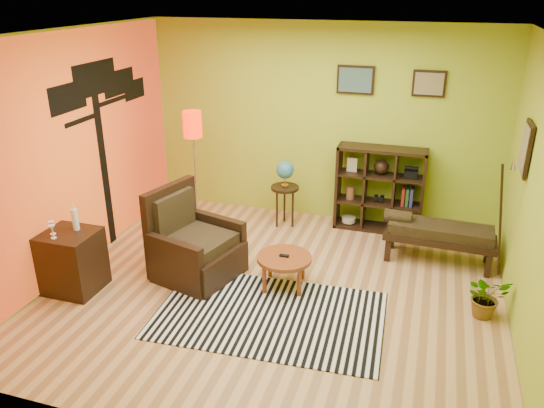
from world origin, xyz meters
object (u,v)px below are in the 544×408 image
(floor_lamp, at_px, (193,136))
(potted_plant, at_px, (486,300))
(side_cabinet, at_px, (72,261))
(cube_shelf, at_px, (380,189))
(bench, at_px, (437,233))
(globe_table, at_px, (285,177))
(coffee_table, at_px, (284,261))
(armchair, at_px, (193,249))

(floor_lamp, xyz_separation_m, potted_plant, (3.75, -1.02, -1.20))
(side_cabinet, bearing_deg, potted_plant, 10.45)
(cube_shelf, distance_m, bench, 1.11)
(floor_lamp, relative_size, globe_table, 1.77)
(coffee_table, height_order, side_cabinet, side_cabinet)
(coffee_table, distance_m, bench, 1.99)
(armchair, height_order, globe_table, armchair)
(coffee_table, bearing_deg, floor_lamp, 145.71)
(coffee_table, height_order, armchair, armchair)
(armchair, height_order, side_cabinet, armchair)
(globe_table, bearing_deg, coffee_table, -74.21)
(side_cabinet, height_order, potted_plant, side_cabinet)
(bench, bearing_deg, coffee_table, -145.27)
(armchair, height_order, bench, armchair)
(armchair, distance_m, cube_shelf, 2.76)
(globe_table, xyz_separation_m, cube_shelf, (1.30, 0.27, -0.13))
(armchair, bearing_deg, side_cabinet, -148.00)
(cube_shelf, bearing_deg, globe_table, -168.25)
(armchair, relative_size, globe_table, 1.11)
(floor_lamp, relative_size, bench, 1.25)
(cube_shelf, bearing_deg, armchair, -135.45)
(side_cabinet, relative_size, cube_shelf, 0.85)
(bench, bearing_deg, armchair, -156.84)
(coffee_table, xyz_separation_m, cube_shelf, (0.85, 1.89, 0.27))
(potted_plant, bearing_deg, bench, 116.49)
(floor_lamp, bearing_deg, armchair, -67.66)
(coffee_table, height_order, globe_table, globe_table)
(side_cabinet, xyz_separation_m, bench, (3.91, 1.90, 0.04))
(coffee_table, distance_m, cube_shelf, 2.08)
(globe_table, xyz_separation_m, bench, (2.09, -0.48, -0.34))
(coffee_table, bearing_deg, bench, 34.73)
(floor_lamp, relative_size, potted_plant, 3.66)
(side_cabinet, xyz_separation_m, floor_lamp, (0.70, 1.84, 1.03))
(bench, distance_m, potted_plant, 1.22)
(side_cabinet, bearing_deg, bench, 25.92)
(globe_table, relative_size, cube_shelf, 0.81)
(armchair, xyz_separation_m, potted_plant, (3.29, 0.10, -0.14))
(armchair, xyz_separation_m, side_cabinet, (-1.16, -0.72, 0.03))
(globe_table, bearing_deg, potted_plant, -30.65)
(side_cabinet, relative_size, potted_plant, 2.19)
(side_cabinet, distance_m, floor_lamp, 2.22)
(armchair, relative_size, cube_shelf, 0.90)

